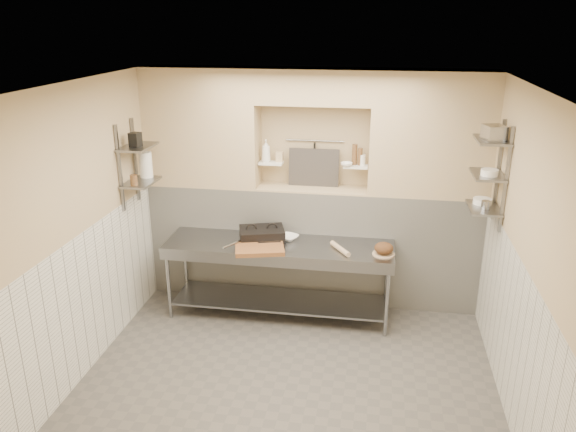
% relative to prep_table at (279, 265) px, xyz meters
% --- Properties ---
extents(floor, '(4.00, 3.90, 0.10)m').
position_rel_prep_table_xyz_m(floor, '(0.31, -1.18, -0.69)').
color(floor, '#524D48').
rests_on(floor, ground).
extents(ceiling, '(4.00, 3.90, 0.10)m').
position_rel_prep_table_xyz_m(ceiling, '(0.31, -1.18, 2.21)').
color(ceiling, silver).
rests_on(ceiling, ground).
extents(wall_left, '(0.10, 3.90, 2.80)m').
position_rel_prep_table_xyz_m(wall_left, '(-1.74, -1.18, 0.76)').
color(wall_left, tan).
rests_on(wall_left, ground).
extents(wall_right, '(0.10, 3.90, 2.80)m').
position_rel_prep_table_xyz_m(wall_right, '(2.36, -1.18, 0.76)').
color(wall_right, tan).
rests_on(wall_right, ground).
extents(wall_back, '(4.00, 0.10, 2.80)m').
position_rel_prep_table_xyz_m(wall_back, '(0.31, 0.82, 0.76)').
color(wall_back, tan).
rests_on(wall_back, ground).
extents(wall_front, '(4.00, 0.10, 2.80)m').
position_rel_prep_table_xyz_m(wall_front, '(0.31, -3.18, 0.76)').
color(wall_front, tan).
rests_on(wall_front, ground).
extents(backwall_lower, '(4.00, 0.40, 1.40)m').
position_rel_prep_table_xyz_m(backwall_lower, '(0.31, 0.57, 0.06)').
color(backwall_lower, silver).
rests_on(backwall_lower, floor).
extents(alcove_sill, '(1.30, 0.40, 0.02)m').
position_rel_prep_table_xyz_m(alcove_sill, '(0.31, 0.57, 0.77)').
color(alcove_sill, tan).
rests_on(alcove_sill, backwall_lower).
extents(backwall_pillar_left, '(1.35, 0.40, 1.40)m').
position_rel_prep_table_xyz_m(backwall_pillar_left, '(-1.01, 0.57, 1.46)').
color(backwall_pillar_left, tan).
rests_on(backwall_pillar_left, backwall_lower).
extents(backwall_pillar_right, '(1.35, 0.40, 1.40)m').
position_rel_prep_table_xyz_m(backwall_pillar_right, '(1.64, 0.57, 1.46)').
color(backwall_pillar_right, tan).
rests_on(backwall_pillar_right, backwall_lower).
extents(backwall_header, '(1.30, 0.40, 0.40)m').
position_rel_prep_table_xyz_m(backwall_header, '(0.31, 0.57, 1.96)').
color(backwall_header, tan).
rests_on(backwall_header, backwall_lower).
extents(wainscot_left, '(0.02, 3.90, 1.40)m').
position_rel_prep_table_xyz_m(wainscot_left, '(-1.68, -1.18, 0.06)').
color(wainscot_left, silver).
rests_on(wainscot_left, floor).
extents(wainscot_right, '(0.02, 3.90, 1.40)m').
position_rel_prep_table_xyz_m(wainscot_right, '(2.30, -1.18, 0.06)').
color(wainscot_right, silver).
rests_on(wainscot_right, floor).
extents(alcove_shelf_left, '(0.28, 0.16, 0.02)m').
position_rel_prep_table_xyz_m(alcove_shelf_left, '(-0.19, 0.57, 1.06)').
color(alcove_shelf_left, white).
rests_on(alcove_shelf_left, backwall_lower).
extents(alcove_shelf_right, '(0.28, 0.16, 0.02)m').
position_rel_prep_table_xyz_m(alcove_shelf_right, '(0.81, 0.57, 1.06)').
color(alcove_shelf_right, white).
rests_on(alcove_shelf_right, backwall_lower).
extents(utensil_rail, '(0.70, 0.02, 0.02)m').
position_rel_prep_table_xyz_m(utensil_rail, '(0.31, 0.74, 1.31)').
color(utensil_rail, gray).
rests_on(utensil_rail, wall_back).
extents(hanging_steel, '(0.02, 0.02, 0.30)m').
position_rel_prep_table_xyz_m(hanging_steel, '(0.31, 0.72, 1.14)').
color(hanging_steel, black).
rests_on(hanging_steel, utensil_rail).
extents(splash_panel, '(0.60, 0.08, 0.45)m').
position_rel_prep_table_xyz_m(splash_panel, '(0.31, 0.67, 1.00)').
color(splash_panel, '#383330').
rests_on(splash_panel, alcove_sill).
extents(shelf_rail_left_a, '(0.03, 0.03, 0.95)m').
position_rel_prep_table_xyz_m(shelf_rail_left_a, '(-1.66, 0.07, 1.16)').
color(shelf_rail_left_a, slate).
rests_on(shelf_rail_left_a, wall_left).
extents(shelf_rail_left_b, '(0.03, 0.03, 0.95)m').
position_rel_prep_table_xyz_m(shelf_rail_left_b, '(-1.66, -0.33, 1.16)').
color(shelf_rail_left_b, slate).
rests_on(shelf_rail_left_b, wall_left).
extents(wall_shelf_left_lower, '(0.30, 0.50, 0.02)m').
position_rel_prep_table_xyz_m(wall_shelf_left_lower, '(-1.53, -0.13, 0.96)').
color(wall_shelf_left_lower, slate).
rests_on(wall_shelf_left_lower, wall_left).
extents(wall_shelf_left_upper, '(0.30, 0.50, 0.03)m').
position_rel_prep_table_xyz_m(wall_shelf_left_upper, '(-1.53, -0.13, 1.36)').
color(wall_shelf_left_upper, slate).
rests_on(wall_shelf_left_upper, wall_left).
extents(shelf_rail_right_a, '(0.03, 0.03, 1.05)m').
position_rel_prep_table_xyz_m(shelf_rail_right_a, '(2.29, 0.07, 1.21)').
color(shelf_rail_right_a, slate).
rests_on(shelf_rail_right_a, wall_right).
extents(shelf_rail_right_b, '(0.03, 0.03, 1.05)m').
position_rel_prep_table_xyz_m(shelf_rail_right_b, '(2.29, -0.33, 1.21)').
color(shelf_rail_right_b, slate).
rests_on(shelf_rail_right_b, wall_right).
extents(wall_shelf_right_lower, '(0.30, 0.50, 0.02)m').
position_rel_prep_table_xyz_m(wall_shelf_right_lower, '(2.15, -0.13, 0.86)').
color(wall_shelf_right_lower, slate).
rests_on(wall_shelf_right_lower, wall_right).
extents(wall_shelf_right_mid, '(0.30, 0.50, 0.02)m').
position_rel_prep_table_xyz_m(wall_shelf_right_mid, '(2.15, -0.13, 1.21)').
color(wall_shelf_right_mid, slate).
rests_on(wall_shelf_right_mid, wall_right).
extents(wall_shelf_right_upper, '(0.30, 0.50, 0.03)m').
position_rel_prep_table_xyz_m(wall_shelf_right_upper, '(2.15, -0.13, 1.56)').
color(wall_shelf_right_upper, slate).
rests_on(wall_shelf_right_upper, wall_right).
extents(prep_table, '(2.60, 0.70, 0.90)m').
position_rel_prep_table_xyz_m(prep_table, '(0.00, 0.00, 0.00)').
color(prep_table, gray).
rests_on(prep_table, floor).
extents(panini_press, '(0.59, 0.50, 0.14)m').
position_rel_prep_table_xyz_m(panini_press, '(-0.22, 0.11, 0.33)').
color(panini_press, black).
rests_on(panini_press, prep_table).
extents(cutting_board, '(0.61, 0.49, 0.05)m').
position_rel_prep_table_xyz_m(cutting_board, '(-0.17, -0.21, 0.28)').
color(cutting_board, brown).
rests_on(cutting_board, prep_table).
extents(knife_blade, '(0.26, 0.10, 0.01)m').
position_rel_prep_table_xyz_m(knife_blade, '(-0.09, -0.07, 0.31)').
color(knife_blade, gray).
rests_on(knife_blade, cutting_board).
extents(tongs, '(0.16, 0.27, 0.03)m').
position_rel_prep_table_xyz_m(tongs, '(-0.48, -0.21, 0.32)').
color(tongs, gray).
rests_on(tongs, cutting_board).
extents(mixing_bowl, '(0.29, 0.29, 0.05)m').
position_rel_prep_table_xyz_m(mixing_bowl, '(0.09, 0.16, 0.28)').
color(mixing_bowl, white).
rests_on(mixing_bowl, prep_table).
extents(rolling_pin, '(0.25, 0.34, 0.06)m').
position_rel_prep_table_xyz_m(rolling_pin, '(0.70, -0.08, 0.29)').
color(rolling_pin, tan).
rests_on(rolling_pin, prep_table).
extents(bread_board, '(0.24, 0.24, 0.01)m').
position_rel_prep_table_xyz_m(bread_board, '(1.18, -0.10, 0.26)').
color(bread_board, tan).
rests_on(bread_board, prep_table).
extents(bread_loaf, '(0.21, 0.21, 0.12)m').
position_rel_prep_table_xyz_m(bread_loaf, '(1.18, -0.10, 0.33)').
color(bread_loaf, '#4C2D19').
rests_on(bread_loaf, bread_board).
extents(bottle_soap, '(0.12, 0.12, 0.27)m').
position_rel_prep_table_xyz_m(bottle_soap, '(-0.25, 0.55, 1.20)').
color(bottle_soap, white).
rests_on(bottle_soap, alcove_shelf_left).
extents(jar_alcove, '(0.08, 0.08, 0.12)m').
position_rel_prep_table_xyz_m(jar_alcove, '(-0.09, 0.61, 1.13)').
color(jar_alcove, tan).
rests_on(jar_alcove, alcove_shelf_left).
extents(bowl_alcove, '(0.16, 0.16, 0.04)m').
position_rel_prep_table_xyz_m(bowl_alcove, '(0.71, 0.52, 1.09)').
color(bowl_alcove, white).
rests_on(bowl_alcove, alcove_shelf_right).
extents(condiment_a, '(0.05, 0.05, 0.20)m').
position_rel_prep_table_xyz_m(condiment_a, '(0.85, 0.59, 1.17)').
color(condiment_a, brown).
rests_on(condiment_a, alcove_shelf_right).
extents(condiment_b, '(0.06, 0.06, 0.24)m').
position_rel_prep_table_xyz_m(condiment_b, '(0.79, 0.60, 1.19)').
color(condiment_b, brown).
rests_on(condiment_b, alcove_shelf_right).
extents(condiment_c, '(0.07, 0.07, 0.12)m').
position_rel_prep_table_xyz_m(condiment_c, '(0.88, 0.60, 1.13)').
color(condiment_c, white).
rests_on(condiment_c, alcove_shelf_right).
extents(jug_left, '(0.15, 0.15, 0.29)m').
position_rel_prep_table_xyz_m(jug_left, '(-1.53, 0.04, 1.12)').
color(jug_left, white).
rests_on(jug_left, wall_shelf_left_lower).
extents(jar_left, '(0.08, 0.08, 0.12)m').
position_rel_prep_table_xyz_m(jar_left, '(-1.53, -0.30, 1.03)').
color(jar_left, brown).
rests_on(jar_left, wall_shelf_left_lower).
extents(box_left_upper, '(0.13, 0.13, 0.15)m').
position_rel_prep_table_xyz_m(box_left_upper, '(-1.53, -0.18, 1.45)').
color(box_left_upper, black).
rests_on(box_left_upper, wall_shelf_left_upper).
extents(bowl_right, '(0.19, 0.19, 0.06)m').
position_rel_prep_table_xyz_m(bowl_right, '(2.15, -0.04, 0.90)').
color(bowl_right, white).
rests_on(bowl_right, wall_shelf_right_lower).
extents(canister_right, '(0.09, 0.09, 0.09)m').
position_rel_prep_table_xyz_m(canister_right, '(2.15, -0.22, 0.92)').
color(canister_right, gray).
rests_on(canister_right, wall_shelf_right_lower).
extents(bowl_right_mid, '(0.17, 0.17, 0.06)m').
position_rel_prep_table_xyz_m(bowl_right_mid, '(2.15, -0.21, 1.25)').
color(bowl_right_mid, white).
rests_on(bowl_right_mid, wall_shelf_right_mid).
extents(basket_right, '(0.23, 0.26, 0.14)m').
position_rel_prep_table_xyz_m(basket_right, '(2.15, -0.19, 1.64)').
color(basket_right, gray).
rests_on(basket_right, wall_shelf_right_upper).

